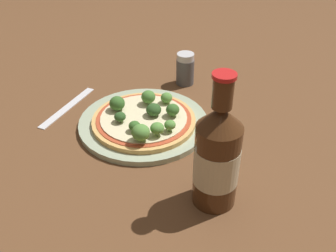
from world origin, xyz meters
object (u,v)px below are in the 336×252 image
Objects in this scene: pizza at (144,120)px; pepper_shaker at (185,69)px; beer_bottle at (217,157)px; fork at (68,107)px.

pizza is 0.21m from pepper_shaker.
beer_bottle is at bearing -50.63° from pepper_shaker.
pizza is 0.92× the size of beer_bottle.
beer_bottle reaches higher than pizza.
fork is (-0.16, -0.25, -0.04)m from pepper_shaker.
pepper_shaker is 0.43× the size of fork.
beer_bottle is (0.22, -0.10, 0.07)m from pizza.
beer_bottle is at bearing -108.79° from fork.
pepper_shaker reaches higher than pizza.
pizza is at bearing 155.71° from beer_bottle.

